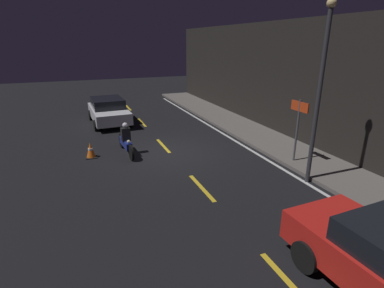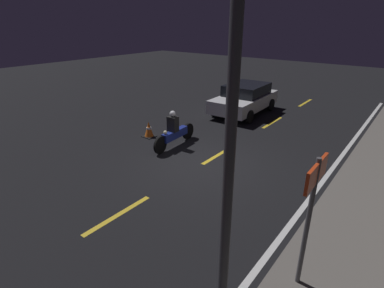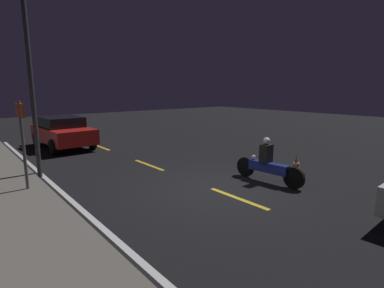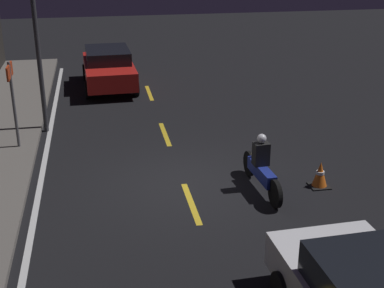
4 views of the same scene
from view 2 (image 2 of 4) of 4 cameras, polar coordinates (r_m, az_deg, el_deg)
name	(u,v)px [view 2 (image 2 of 4)]	position (r m, az deg, el deg)	size (l,w,h in m)	color
ground_plane	(203,164)	(9.88, 2.02, -3.89)	(56.00, 56.00, 0.00)	black
raised_curb	(369,218)	(8.39, 30.72, -12.09)	(28.00, 2.33, 0.14)	#605B56
lane_dash_a	(305,103)	(18.47, 20.76, 7.36)	(2.00, 0.14, 0.01)	gold
lane_dash_b	(272,122)	(14.38, 15.06, 3.99)	(2.00, 0.14, 0.01)	gold
lane_dash_c	(219,154)	(10.63, 5.20, -1.97)	(2.00, 0.14, 0.01)	gold
lane_dash_d	(118,215)	(7.71, -13.88, -12.95)	(2.00, 0.14, 0.01)	gold
lane_solid_kerb	(308,200)	(8.59, 21.31, -9.95)	(25.20, 0.14, 0.01)	silver
sedan_white	(245,98)	(15.39, 10.03, 8.60)	(4.22, 2.15, 1.45)	silver
motorcycle	(175,132)	(11.12, -3.32, 2.35)	(2.36, 0.38, 1.39)	black
traffic_cone_near	(149,129)	(12.20, -8.22, 2.77)	(0.47, 0.47, 0.64)	black
shop_sign	(312,200)	(5.07, 21.87, -9.80)	(0.90, 0.08, 2.40)	#4C4C51
street_lamp	(231,132)	(3.40, 7.37, 2.26)	(0.28, 0.28, 5.76)	#333338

